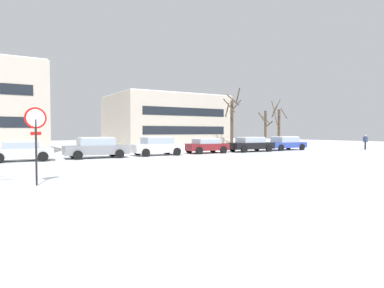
# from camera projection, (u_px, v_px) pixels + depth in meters

# --- Properties ---
(ground_plane) EXTENTS (120.00, 120.00, 0.00)m
(ground_plane) POSITION_uv_depth(u_px,v_px,m) (98.00, 174.00, 15.06)
(ground_plane) COLOR white
(road_surface) EXTENTS (80.00, 9.31, 0.00)m
(road_surface) POSITION_uv_depth(u_px,v_px,m) (80.00, 167.00, 18.18)
(road_surface) COLOR silver
(road_surface) RESTS_ON ground
(stop_sign) EXTENTS (0.75, 0.15, 2.80)m
(stop_sign) POSITION_uv_depth(u_px,v_px,m) (36.00, 131.00, 11.80)
(stop_sign) COLOR black
(stop_sign) RESTS_ON ground
(parked_car_silver) EXTENTS (3.88, 2.20, 1.32)m
(parked_car_silver) POSITION_uv_depth(u_px,v_px,m) (21.00, 151.00, 21.55)
(parked_car_silver) COLOR silver
(parked_car_silver) RESTS_ON ground
(parked_car_gray) EXTENTS (4.56, 2.21, 1.52)m
(parked_car_gray) POSITION_uv_depth(u_px,v_px,m) (96.00, 147.00, 24.18)
(parked_car_gray) COLOR slate
(parked_car_gray) RESTS_ON ground
(parked_car_white) EXTENTS (4.16, 2.18, 1.51)m
(parked_car_white) POSITION_uv_depth(u_px,v_px,m) (157.00, 146.00, 26.76)
(parked_car_white) COLOR white
(parked_car_white) RESTS_ON ground
(parked_car_maroon) EXTENTS (3.92, 2.09, 1.33)m
(parked_car_maroon) POSITION_uv_depth(u_px,v_px,m) (206.00, 146.00, 29.48)
(parked_car_maroon) COLOR maroon
(parked_car_maroon) RESTS_ON ground
(parked_car_black) EXTENTS (4.65, 2.12, 1.41)m
(parked_car_black) POSITION_uv_depth(u_px,v_px,m) (251.00, 144.00, 31.77)
(parked_car_black) COLOR black
(parked_car_black) RESTS_ON ground
(parked_car_blue) EXTENTS (4.59, 2.28, 1.42)m
(parked_car_blue) POSITION_uv_depth(u_px,v_px,m) (285.00, 143.00, 34.55)
(parked_car_blue) COLOR #283D93
(parked_car_blue) RESTS_ON ground
(pedestrian_crossing) EXTENTS (0.47, 0.42, 1.60)m
(pedestrian_crossing) POSITION_uv_depth(u_px,v_px,m) (365.00, 141.00, 35.67)
(pedestrian_crossing) COLOR black
(pedestrian_crossing) RESTS_ON ground
(tree_far_mid) EXTENTS (1.79, 1.80, 5.83)m
(tree_far_mid) POSITION_uv_depth(u_px,v_px,m) (278.00, 125.00, 39.76)
(tree_far_mid) COLOR #423326
(tree_far_mid) RESTS_ON ground
(tree_far_right) EXTENTS (1.91, 1.91, 6.64)m
(tree_far_right) POSITION_uv_depth(u_px,v_px,m) (232.00, 121.00, 36.22)
(tree_far_right) COLOR #423326
(tree_far_right) RESTS_ON ground
(tree_far_left) EXTENTS (1.34, 1.29, 4.36)m
(tree_far_left) POSITION_uv_depth(u_px,v_px,m) (265.00, 128.00, 38.85)
(tree_far_left) COLOR #423326
(tree_far_left) RESTS_ON ground
(building_far_right) EXTENTS (13.08, 10.42, 6.32)m
(building_far_right) POSITION_uv_depth(u_px,v_px,m) (165.00, 122.00, 41.49)
(building_far_right) COLOR #B2A899
(building_far_right) RESTS_ON ground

